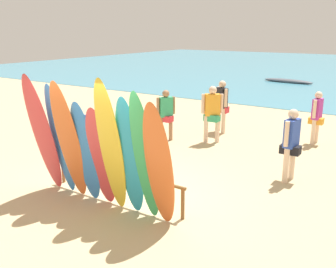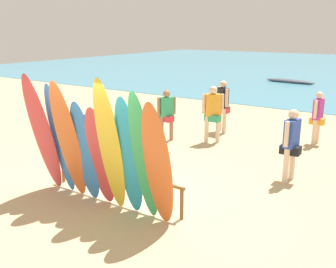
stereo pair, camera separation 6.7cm
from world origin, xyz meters
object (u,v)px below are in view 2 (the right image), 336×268
(beachgoer_by_water, at_px, (291,140))
(surfboard_orange_8, at_px, (158,167))
(surfboard_red_4, at_px, (100,157))
(surfboard_green_7, at_px, (143,158))
(beach_chair_red, at_px, (75,142))
(surfboard_red_0, at_px, (43,134))
(beachgoer_photographing, at_px, (223,103))
(beachgoer_midbeach, at_px, (213,110))
(surfboard_blue_3, at_px, (85,153))
(beachgoer_strolling, at_px, (167,112))
(surfboard_teal_6, at_px, (129,157))
(distant_boat, at_px, (290,81))
(surfboard_yellow_5, at_px, (110,147))
(surfboard_blue_1, at_px, (60,140))
(beach_chair_blue, at_px, (89,128))
(surfboard_rack, at_px, (115,175))
(beachgoer_near_rack, at_px, (318,114))
(surfboard_orange_2, at_px, (68,141))

(beachgoer_by_water, bearing_deg, surfboard_orange_8, 168.82)
(surfboard_red_4, relative_size, surfboard_green_7, 0.83)
(beach_chair_red, bearing_deg, surfboard_orange_8, -5.86)
(surfboard_red_0, height_order, beachgoer_photographing, surfboard_red_0)
(beachgoer_midbeach, relative_size, beach_chair_red, 2.12)
(surfboard_blue_3, height_order, beachgoer_midbeach, surfboard_blue_3)
(surfboard_red_0, height_order, surfboard_red_4, surfboard_red_0)
(surfboard_red_4, distance_m, beachgoer_strolling, 4.76)
(surfboard_teal_6, bearing_deg, beachgoer_photographing, 97.55)
(surfboard_green_7, xyz_separation_m, distant_boat, (-3.43, 19.96, -1.10))
(surfboard_yellow_5, height_order, beach_chair_red, surfboard_yellow_5)
(beachgoer_strolling, bearing_deg, surfboard_orange_8, 67.82)
(surfboard_orange_8, relative_size, beachgoer_by_water, 1.41)
(surfboard_blue_1, distance_m, distant_boat, 20.01)
(beach_chair_blue, bearing_deg, beachgoer_photographing, 26.27)
(surfboard_red_0, relative_size, surfboard_blue_3, 1.24)
(surfboard_blue_1, distance_m, beach_chair_red, 2.53)
(surfboard_blue_1, xyz_separation_m, distant_boat, (-1.26, 19.94, -1.07))
(surfboard_teal_6, distance_m, surfboard_green_7, 0.38)
(surfboard_rack, bearing_deg, distant_boat, 96.87)
(surfboard_teal_6, bearing_deg, surfboard_blue_1, 177.23)
(surfboard_blue_3, distance_m, beachgoer_midbeach, 5.16)
(surfboard_blue_3, distance_m, distant_boat, 20.08)
(beachgoer_strolling, bearing_deg, surfboard_red_4, 53.88)
(surfboard_orange_8, bearing_deg, surfboard_blue_3, 171.78)
(surfboard_green_7, bearing_deg, surfboard_red_4, 179.70)
(beachgoer_near_rack, bearing_deg, surfboard_rack, 163.81)
(surfboard_blue_3, xyz_separation_m, beachgoer_by_water, (3.01, 3.39, -0.08))
(surfboard_rack, xyz_separation_m, beach_chair_blue, (-3.48, 2.70, -0.08))
(surfboard_rack, relative_size, surfboard_blue_1, 1.37)
(distant_boat, bearing_deg, beachgoer_near_rack, -70.11)
(surfboard_orange_2, bearing_deg, beachgoer_midbeach, 79.71)
(surfboard_teal_6, relative_size, surfboard_green_7, 0.93)
(surfboard_orange_8, bearing_deg, beach_chair_blue, 141.05)
(beachgoer_midbeach, relative_size, distant_boat, 0.53)
(surfboard_red_4, xyz_separation_m, surfboard_green_7, (1.07, -0.03, 0.20))
(surfboard_blue_1, bearing_deg, beachgoer_by_water, 45.58)
(surfboard_yellow_5, xyz_separation_m, beach_chair_blue, (-3.83, 3.21, -0.87))
(beachgoer_strolling, distance_m, beach_chair_blue, 2.45)
(surfboard_orange_8, relative_size, beachgoer_photographing, 1.36)
(surfboard_rack, relative_size, surfboard_red_4, 1.59)
(surfboard_rack, bearing_deg, surfboard_red_4, -88.22)
(surfboard_rack, bearing_deg, surfboard_green_7, -22.82)
(surfboard_red_0, bearing_deg, surfboard_orange_8, -3.25)
(surfboard_red_0, distance_m, surfboard_teal_6, 2.16)
(surfboard_rack, distance_m, surfboard_yellow_5, 1.00)
(surfboard_red_4, height_order, beachgoer_near_rack, surfboard_red_4)
(surfboard_orange_8, bearing_deg, beachgoer_by_water, 65.25)
(beach_chair_red, bearing_deg, beachgoer_strolling, 85.96)
(surfboard_red_0, relative_size, surfboard_blue_1, 1.10)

